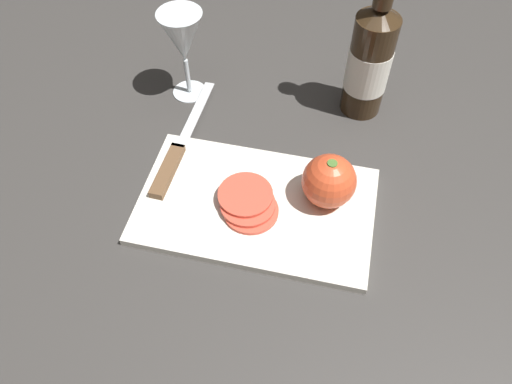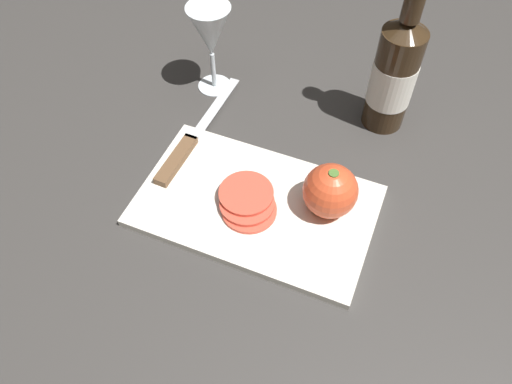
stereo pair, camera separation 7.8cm
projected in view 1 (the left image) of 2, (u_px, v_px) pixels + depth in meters
name	position (u px, v px, depth m)	size (l,w,h in m)	color
ground_plane	(299.00, 222.00, 0.80)	(3.00, 3.00, 0.00)	#383533
cutting_board	(256.00, 206.00, 0.81)	(0.38, 0.23, 0.01)	silver
wine_bottle	(370.00, 60.00, 0.87)	(0.08, 0.08, 0.31)	#332314
wine_glass	(183.00, 40.00, 0.88)	(0.08, 0.08, 0.17)	silver
whole_tomato	(329.00, 181.00, 0.77)	(0.09, 0.09, 0.09)	#DB4C28
knife	(173.00, 160.00, 0.85)	(0.03, 0.29, 0.01)	silver
tomato_slice_stack_near	(248.00, 203.00, 0.79)	(0.10, 0.11, 0.02)	#DB4C38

